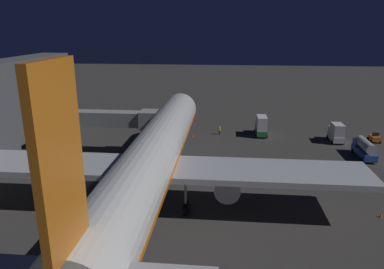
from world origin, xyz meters
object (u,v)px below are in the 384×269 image
(traffic_cone_wingtip_svc_side, at_px, (381,215))
(apron_floodlight_mast, at_px, (53,93))
(traffic_cone_nose_starboard, at_px, (171,135))
(baggage_tug_lead, at_px, (374,138))
(airliner_at_gate, at_px, (152,159))
(cargo_truck_aft, at_px, (336,133))
(jet_bridge, at_px, (114,119))
(fuel_tanker, at_px, (364,148))
(catering_truck, at_px, (261,126))
(ground_crew_marshaller_fwd, at_px, (219,130))
(traffic_cone_nose_port, at_px, (193,135))

(traffic_cone_wingtip_svc_side, bearing_deg, apron_floodlight_mast, -28.42)
(apron_floodlight_mast, height_order, traffic_cone_nose_starboard, apron_floodlight_mast)
(traffic_cone_wingtip_svc_side, bearing_deg, baggage_tug_lead, -109.19)
(airliner_at_gate, relative_size, cargo_truck_aft, 12.73)
(cargo_truck_aft, relative_size, traffic_cone_wingtip_svc_side, 8.65)
(traffic_cone_nose_starboard, bearing_deg, cargo_truck_aft, 178.82)
(airliner_at_gate, distance_m, jet_bridge, 20.93)
(apron_floodlight_mast, height_order, traffic_cone_wingtip_svc_side, apron_floodlight_mast)
(fuel_tanker, distance_m, traffic_cone_nose_starboard, 35.48)
(baggage_tug_lead, relative_size, traffic_cone_nose_starboard, 4.24)
(traffic_cone_wingtip_svc_side, bearing_deg, airliner_at_gate, -1.17)
(cargo_truck_aft, relative_size, catering_truck, 0.86)
(catering_truck, relative_size, ground_crew_marshaller_fwd, 3.20)
(cargo_truck_aft, bearing_deg, baggage_tug_lead, -175.55)
(fuel_tanker, xyz_separation_m, traffic_cone_nose_starboard, (34.30, -8.97, -1.37))
(traffic_cone_wingtip_svc_side, bearing_deg, fuel_tanker, -104.08)
(catering_truck, bearing_deg, apron_floodlight_mast, 4.82)
(apron_floodlight_mast, relative_size, fuel_tanker, 2.20)
(baggage_tug_lead, height_order, traffic_cone_wingtip_svc_side, baggage_tug_lead)
(apron_floodlight_mast, height_order, baggage_tug_lead, apron_floodlight_mast)
(traffic_cone_nose_port, bearing_deg, baggage_tug_lead, 179.86)
(fuel_tanker, bearing_deg, cargo_truck_aft, -74.78)
(jet_bridge, xyz_separation_m, apron_floodlight_mast, (15.18, -9.61, 2.57))
(fuel_tanker, distance_m, traffic_cone_wingtip_svc_side, 21.26)
(airliner_at_gate, relative_size, ground_crew_marshaller_fwd, 35.10)
(jet_bridge, relative_size, ground_crew_marshaller_fwd, 10.92)
(cargo_truck_aft, height_order, ground_crew_marshaller_fwd, cargo_truck_aft)
(airliner_at_gate, bearing_deg, apron_floodlight_mast, -47.49)
(airliner_at_gate, xyz_separation_m, baggage_tug_lead, (-37.19, -28.91, -5.24))
(apron_floodlight_mast, bearing_deg, ground_crew_marshaller_fwd, -174.21)
(apron_floodlight_mast, relative_size, traffic_cone_nose_port, 26.62)
(apron_floodlight_mast, distance_m, baggage_tug_lead, 63.20)
(jet_bridge, xyz_separation_m, traffic_cone_nose_port, (-12.52, -10.78, -5.85))
(airliner_at_gate, xyz_separation_m, apron_floodlight_mast, (25.50, -27.82, 2.67))
(airliner_at_gate, bearing_deg, ground_crew_marshaller_fwd, -103.50)
(jet_bridge, bearing_deg, cargo_truck_aft, -165.85)
(fuel_tanker, distance_m, ground_crew_marshaller_fwd, 27.03)
(catering_truck, bearing_deg, cargo_truck_aft, 167.92)
(ground_crew_marshaller_fwd, distance_m, traffic_cone_nose_port, 5.75)
(airliner_at_gate, relative_size, jet_bridge, 3.21)
(catering_truck, bearing_deg, traffic_cone_nose_port, 9.58)
(fuel_tanker, relative_size, baggage_tug_lead, 2.85)
(fuel_tanker, height_order, ground_crew_marshaller_fwd, fuel_tanker)
(catering_truck, bearing_deg, ground_crew_marshaller_fwd, 0.99)
(airliner_at_gate, relative_size, apron_floodlight_mast, 4.14)
(airliner_at_gate, xyz_separation_m, catering_truck, (-15.92, -31.31, -3.99))
(jet_bridge, relative_size, cargo_truck_aft, 3.96)
(ground_crew_marshaller_fwd, bearing_deg, apron_floodlight_mast, 5.79)
(airliner_at_gate, bearing_deg, traffic_cone_nose_port, -94.34)
(cargo_truck_aft, bearing_deg, ground_crew_marshaller_fwd, -7.22)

